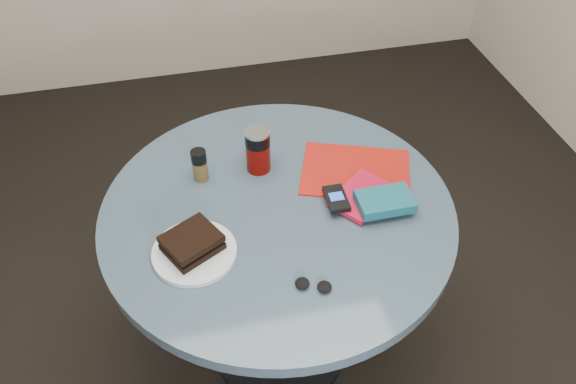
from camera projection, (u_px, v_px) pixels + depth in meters
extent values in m
plane|color=black|center=(280.00, 347.00, 2.10)|extent=(4.00, 4.00, 0.00)
cylinder|color=black|center=(280.00, 345.00, 2.09)|extent=(0.48, 0.48, 0.03)
cylinder|color=black|center=(279.00, 288.00, 1.85)|extent=(0.11, 0.11, 0.68)
cylinder|color=#334554|center=(278.00, 211.00, 1.60)|extent=(1.00, 1.00, 0.04)
cylinder|color=silver|center=(194.00, 252.00, 1.45)|extent=(0.26, 0.26, 0.01)
cube|color=black|center=(193.00, 246.00, 1.45)|extent=(0.17, 0.16, 0.02)
cube|color=#352014|center=(192.00, 243.00, 1.44)|extent=(0.15, 0.14, 0.01)
cube|color=black|center=(191.00, 239.00, 1.43)|extent=(0.17, 0.16, 0.02)
cylinder|color=#630804|center=(258.00, 156.00, 1.67)|extent=(0.10, 0.10, 0.09)
cylinder|color=black|center=(257.00, 139.00, 1.62)|extent=(0.10, 0.10, 0.04)
cylinder|color=silver|center=(257.00, 133.00, 1.61)|extent=(0.10, 0.10, 0.01)
cylinder|color=#4E4021|center=(200.00, 170.00, 1.64)|extent=(0.05, 0.05, 0.07)
cylinder|color=black|center=(199.00, 157.00, 1.61)|extent=(0.06, 0.06, 0.04)
cube|color=#9D140E|center=(356.00, 172.00, 1.68)|extent=(0.38, 0.34, 0.01)
cube|color=#AC0D2A|center=(361.00, 196.00, 1.59)|extent=(0.22, 0.21, 0.02)
cube|color=#124B59|center=(385.00, 201.00, 1.55)|extent=(0.15, 0.10, 0.03)
cube|color=black|center=(336.00, 199.00, 1.56)|extent=(0.06, 0.10, 0.02)
cube|color=blue|center=(336.00, 196.00, 1.56)|extent=(0.04, 0.03, 0.00)
ellipsoid|color=black|center=(302.00, 283.00, 1.38)|extent=(0.05, 0.05, 0.02)
ellipsoid|color=black|center=(324.00, 287.00, 1.37)|extent=(0.05, 0.05, 0.02)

